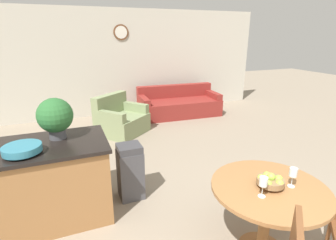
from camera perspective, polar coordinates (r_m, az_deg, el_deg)
wall_back at (r=7.12m, az=-10.36°, el=12.11°), size 8.00×0.09×2.70m
dining_table at (r=2.74m, az=20.85°, el=-16.40°), size 1.07×1.07×0.74m
fruit_bowl at (r=2.62m, az=21.43°, el=-12.21°), size 0.25×0.25×0.14m
wine_glass_left at (r=2.42m, az=20.05°, el=-12.65°), size 0.07×0.07×0.19m
wine_glass_right at (r=2.67m, az=25.60°, el=-10.38°), size 0.07×0.07×0.19m
kitchen_island at (r=3.36m, az=-25.17°, el=-12.27°), size 1.43×0.85×0.94m
teal_bowl at (r=2.98m, az=-29.17°, el=-5.52°), size 0.37×0.37×0.09m
potted_plant at (r=3.19m, az=-23.35°, el=0.70°), size 0.39×0.39×0.47m
trash_bin at (r=3.52m, az=-8.20°, el=-11.05°), size 0.31×0.30×0.75m
couch at (r=7.02m, az=2.33°, el=3.30°), size 2.15×1.05×0.76m
armchair at (r=5.80m, az=-10.24°, el=-0.07°), size 1.26×1.24×0.83m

